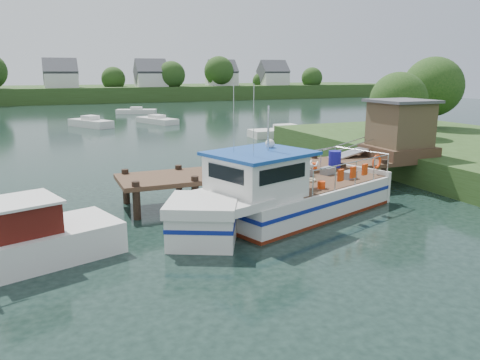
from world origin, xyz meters
name	(u,v)px	position (x,y,z in m)	size (l,w,h in m)	color
ground_plane	(247,198)	(0.00, 0.00, 0.00)	(160.00, 160.00, 0.00)	black
far_shore	(87,90)	(0.01, 82.37, 2.10)	(140.00, 42.55, 9.22)	#2E4B1F
dock	(361,144)	(6.51, 0.01, 2.24)	(16.60, 3.00, 4.78)	#493222
lobster_boat	(281,196)	(-0.07, -3.59, 1.01)	(11.31, 6.38, 5.55)	silver
moored_far	(136,111)	(3.71, 48.28, 0.35)	(5.90, 3.68, 0.95)	silver
moored_b	(91,123)	(-4.01, 33.47, 0.46)	(4.51, 5.87, 1.25)	silver
moored_c	(286,132)	(12.14, 18.70, 0.41)	(6.98, 2.48, 1.09)	silver
moored_d	(157,120)	(3.50, 34.35, 0.37)	(4.10, 6.18, 1.00)	silver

